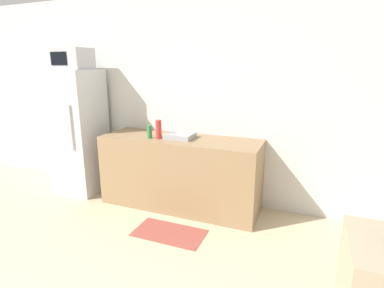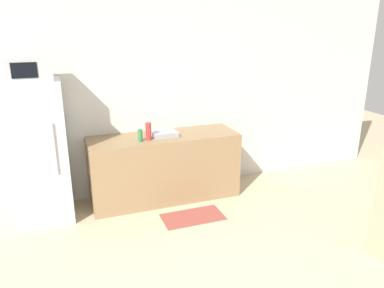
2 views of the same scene
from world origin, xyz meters
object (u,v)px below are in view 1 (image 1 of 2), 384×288
object	(u,v)px
refrigerator	(79,132)
bottle_short	(150,132)
bottle_tall	(159,129)
microwave	(72,59)

from	to	relation	value
refrigerator	bottle_short	distance (m)	1.16
refrigerator	bottle_tall	bearing A→B (deg)	-2.84
microwave	bottle_short	size ratio (longest dim) A/B	2.99
refrigerator	bottle_tall	world-z (taller)	refrigerator
bottle_short	refrigerator	bearing A→B (deg)	175.65
bottle_tall	bottle_short	distance (m)	0.12
bottle_tall	bottle_short	world-z (taller)	bottle_tall
microwave	refrigerator	bearing A→B (deg)	71.16
microwave	bottle_short	xyz separation A→B (m)	(1.16, -0.09, -0.85)
microwave	bottle_short	bearing A→B (deg)	-4.28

